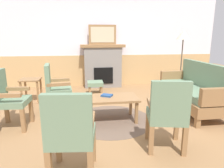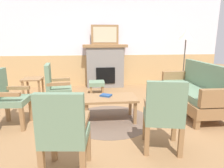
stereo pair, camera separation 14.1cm
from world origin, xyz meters
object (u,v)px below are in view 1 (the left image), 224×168
(book_on_table, at_px, (107,95))
(footstool, at_px, (95,84))
(fireplace, at_px, (103,66))
(framed_picture, at_px, (102,35))
(coffee_table, at_px, (111,100))
(armchair_front_left, at_px, (167,112))
(side_table, at_px, (31,84))
(armchair_near_fireplace, at_px, (55,86))
(couch, at_px, (192,91))
(armchair_front_center, at_px, (71,131))
(armchair_by_window_left, at_px, (8,97))
(floor_lamp_by_couch, at_px, (183,39))

(book_on_table, bearing_deg, footstool, 94.36)
(fireplace, relative_size, framed_picture, 1.62)
(coffee_table, relative_size, footstool, 2.40)
(armchair_front_left, relative_size, side_table, 1.78)
(armchair_near_fireplace, distance_m, armchair_front_left, 2.31)
(couch, xyz_separation_m, book_on_table, (-1.82, -0.26, 0.06))
(fireplace, distance_m, armchair_front_center, 4.06)
(fireplace, height_order, book_on_table, fireplace)
(book_on_table, height_order, side_table, side_table)
(armchair_front_center, bearing_deg, armchair_by_window_left, 128.36)
(armchair_by_window_left, bearing_deg, armchair_front_center, -51.64)
(armchair_near_fireplace, height_order, side_table, armchair_near_fireplace)
(couch, bearing_deg, framed_picture, 126.66)
(footstool, xyz_separation_m, side_table, (-1.52, -0.34, 0.15))
(book_on_table, relative_size, floor_lamp_by_couch, 0.11)
(armchair_front_center, relative_size, floor_lamp_by_couch, 0.58)
(fireplace, bearing_deg, footstool, -108.26)
(framed_picture, distance_m, armchair_by_window_left, 3.34)
(fireplace, xyz_separation_m, armchair_front_left, (0.50, -3.62, -0.11))
(fireplace, bearing_deg, coffee_table, -92.16)
(fireplace, relative_size, side_table, 2.36)
(book_on_table, xyz_separation_m, armchair_by_window_left, (-1.65, -0.13, 0.08))
(side_table, bearing_deg, floor_lamp_by_couch, 4.68)
(framed_picture, xyz_separation_m, armchair_by_window_left, (-1.81, -2.61, -1.02))
(footstool, bearing_deg, armchair_front_center, -97.82)
(framed_picture, bearing_deg, armchair_front_left, -82.10)
(footstool, relative_size, armchair_by_window_left, 0.41)
(fireplace, bearing_deg, armchair_near_fireplace, -119.84)
(couch, distance_m, coffee_table, 1.78)
(coffee_table, relative_size, side_table, 1.75)
(side_table, bearing_deg, armchair_near_fireplace, -49.53)
(fireplace, height_order, armchair_front_center, fireplace)
(armchair_near_fireplace, relative_size, armchair_by_window_left, 1.00)
(footstool, height_order, side_table, side_table)
(couch, distance_m, floor_lamp_by_couch, 1.74)
(book_on_table, distance_m, side_table, 2.07)
(fireplace, xyz_separation_m, side_table, (-1.80, -1.21, -0.22))
(armchair_by_window_left, bearing_deg, armchair_near_fireplace, 42.78)
(armchair_front_left, bearing_deg, framed_picture, 97.90)
(coffee_table, bearing_deg, framed_picture, 87.84)
(framed_picture, relative_size, armchair_near_fireplace, 0.82)
(coffee_table, xyz_separation_m, floor_lamp_by_couch, (2.15, 1.65, 1.06))
(armchair_by_window_left, bearing_deg, armchair_front_left, -23.50)
(armchair_front_left, bearing_deg, floor_lamp_by_couch, 60.39)
(side_table, distance_m, floor_lamp_by_couch, 4.00)
(fireplace, height_order, armchair_front_left, fireplace)
(framed_picture, xyz_separation_m, side_table, (-1.80, -1.21, -1.13))
(book_on_table, distance_m, armchair_near_fireplace, 1.10)
(floor_lamp_by_couch, bearing_deg, armchair_by_window_left, -156.05)
(framed_picture, distance_m, book_on_table, 2.72)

